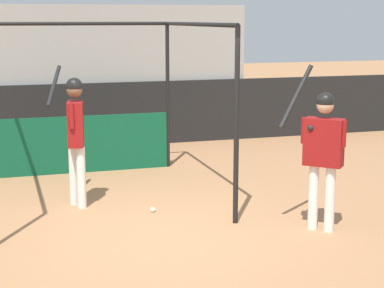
{
  "coord_description": "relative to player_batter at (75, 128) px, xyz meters",
  "views": [
    {
      "loc": [
        -1.92,
        -7.52,
        2.74
      ],
      "look_at": [
        0.6,
        0.74,
        1.05
      ],
      "focal_mm": 60.0,
      "sensor_mm": 36.0,
      "label": 1
    }
  ],
  "objects": [
    {
      "name": "batting_cage",
      "position": [
        0.38,
        1.35,
        0.03
      ],
      "size": [
        3.22,
        3.64,
        2.69
      ],
      "color": "black",
      "rests_on": "ground"
    },
    {
      "name": "player_batter",
      "position": [
        0.0,
        0.0,
        0.0
      ],
      "size": [
        0.56,
        0.93,
        2.05
      ],
      "rotation": [
        0.0,
        0.0,
        1.41
      ],
      "color": "white",
      "rests_on": "ground"
    },
    {
      "name": "baseball",
      "position": [
        1.0,
        -0.64,
        -1.14
      ],
      "size": [
        0.07,
        0.07,
        0.07
      ],
      "color": "white",
      "rests_on": "ground"
    },
    {
      "name": "player_waiting",
      "position": [
        2.91,
        -2.06,
        -0.06
      ],
      "size": [
        0.81,
        0.67,
        2.15
      ],
      "rotation": [
        0.0,
        0.0,
        2.38
      ],
      "color": "white",
      "rests_on": "ground"
    },
    {
      "name": "bleacher_section",
      "position": [
        0.86,
        6.06,
        0.35
      ],
      "size": [
        7.05,
        3.2,
        3.07
      ],
      "color": "#9E9E99",
      "rests_on": "ground"
    },
    {
      "name": "outfield_wall",
      "position": [
        0.86,
        4.4,
        -0.48
      ],
      "size": [
        24.0,
        0.12,
        1.39
      ],
      "color": "black",
      "rests_on": "ground"
    },
    {
      "name": "ground_plane",
      "position": [
        0.86,
        -1.77,
        -1.18
      ],
      "size": [
        60.0,
        60.0,
        0.0
      ],
      "primitive_type": "plane",
      "color": "#A8754C"
    }
  ]
}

